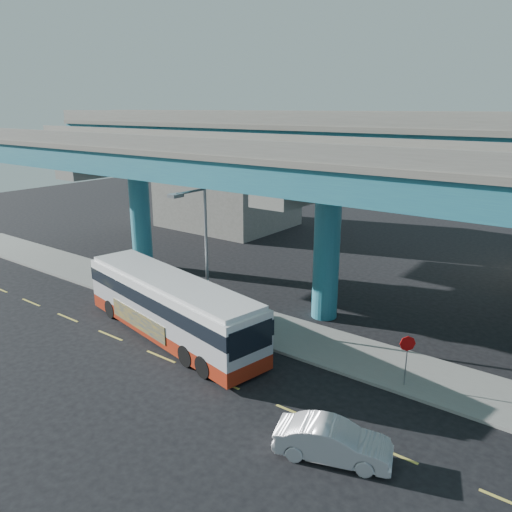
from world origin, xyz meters
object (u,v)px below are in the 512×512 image
Objects in this scene: transit_bus at (171,305)px; stop_sign at (407,350)px; street_lamp at (199,238)px; parked_car at (140,278)px; sedan at (333,441)px.

transit_bus is 5.62× the size of stop_sign.
street_lamp reaches higher than transit_bus.
transit_bus is at bearing -117.26° from parked_car.
stop_sign reaches higher than sedan.
transit_bus is 3.50× the size of parked_car.
transit_bus is 3.06× the size of sedan.
sedan is at bearing -109.97° from parked_car.
street_lamp is at bearing 45.76° from sedan.
street_lamp reaches higher than parked_car.
sedan is 20.11m from parked_car.
parked_car is at bearing 164.73° from street_lamp.
sedan is 13.11m from street_lamp.
stop_sign is (0.31, 5.97, 1.16)m from sedan.
street_lamp is (-11.13, 5.23, 4.56)m from sedan.
stop_sign is (11.99, 2.51, 0.00)m from transit_bus.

